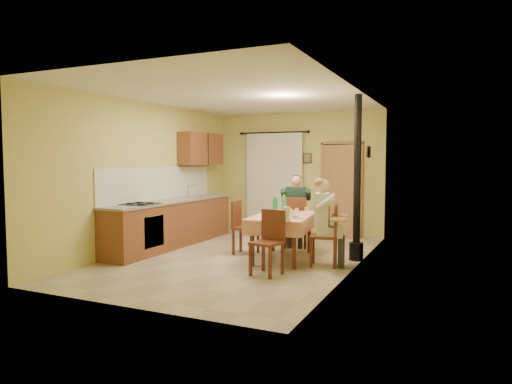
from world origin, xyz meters
The scene contains 17 objects.
floor centered at (0.00, 0.00, 0.00)m, with size 4.00×6.00×0.01m, color tan.
room_shell centered at (0.00, 0.00, 1.82)m, with size 4.04×6.04×2.82m.
kitchen_run centered at (-1.71, 0.40, 0.48)m, with size 0.64×3.64×1.56m.
upper_cabinets centered at (-1.82, 1.70, 1.95)m, with size 0.35×1.40×0.70m, color brown.
curtain centered at (-0.55, 2.90, 1.26)m, with size 1.70×0.07×2.22m.
doorway centered at (1.04, 2.90, 1.05)m, with size 0.96×0.36×2.15m.
dining_table centered at (0.73, 0.16, 0.38)m, with size 1.16×1.70×0.76m.
tableware centered at (0.75, 0.06, 0.83)m, with size 0.91×1.55×0.33m.
chair_far centered at (0.58, 1.25, 0.29)m, with size 0.53×0.53×0.99m.
chair_near centered at (0.91, -0.95, 0.29)m, with size 0.47×0.47×0.96m.
chair_right centered at (1.53, -0.04, 0.29)m, with size 0.50×0.50×0.99m.
chair_left centered at (-0.05, 0.28, 0.29)m, with size 0.43×0.43×0.96m.
man_far centered at (0.57, 1.27, 0.88)m, with size 0.64×0.56×1.39m.
man_right centered at (1.51, -0.04, 0.88)m, with size 0.53×0.63×1.39m.
stove_flue centered at (1.90, 0.60, 1.02)m, with size 0.24×0.24×2.80m.
picture_back centered at (0.25, 2.97, 1.75)m, with size 0.19×0.03×0.23m, color black.
picture_right centered at (1.97, 1.20, 1.85)m, with size 0.03×0.31×0.21m, color brown.
Camera 1 is at (3.52, -7.10, 1.70)m, focal length 32.00 mm.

